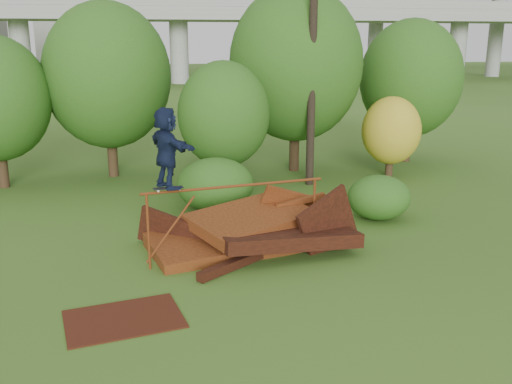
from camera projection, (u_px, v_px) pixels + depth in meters
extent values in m
plane|color=#2D5116|center=(309.00, 287.00, 12.07)|extent=(240.00, 240.00, 0.00)
cube|color=#431A0B|center=(221.00, 243.00, 14.20)|extent=(3.86, 2.88, 0.57)
cube|color=black|center=(282.00, 234.00, 14.10)|extent=(3.67, 2.62, 0.66)
cube|color=#431A0B|center=(251.00, 219.00, 14.39)|extent=(3.52, 3.09, 0.62)
cube|color=black|center=(328.00, 225.00, 14.04)|extent=(1.86, 0.97, 1.95)
cube|color=#431A0B|center=(283.00, 213.00, 15.36)|extent=(1.86, 0.60, 1.75)
cube|color=black|center=(172.00, 234.00, 14.34)|extent=(1.75, 1.21, 1.29)
cube|color=black|center=(240.00, 262.00, 13.12)|extent=(2.11, 1.69, 0.20)
cube|color=#431A0B|center=(300.00, 201.00, 15.03)|extent=(1.42, 0.40, 0.35)
cylinder|color=#6B2E10|center=(148.00, 232.00, 12.81)|extent=(0.06, 0.06, 1.78)
cylinder|color=#6B2E10|center=(314.00, 214.00, 14.14)|extent=(0.06, 0.06, 1.78)
cylinder|color=#6B2E10|center=(235.00, 186.00, 13.25)|extent=(4.35, 0.80, 0.06)
cube|color=black|center=(168.00, 188.00, 12.72)|extent=(0.69, 0.29, 0.02)
cylinder|color=beige|center=(158.00, 191.00, 12.58)|extent=(0.05, 0.04, 0.05)
cylinder|color=beige|center=(157.00, 190.00, 12.71)|extent=(0.05, 0.04, 0.05)
cylinder|color=beige|center=(180.00, 189.00, 12.74)|extent=(0.05, 0.04, 0.05)
cylinder|color=beige|center=(178.00, 188.00, 12.87)|extent=(0.05, 0.04, 0.05)
imported|color=#131C38|center=(167.00, 148.00, 12.48)|extent=(1.23, 1.73, 1.80)
cube|color=#3B170C|center=(124.00, 319.00, 10.66)|extent=(2.39, 1.92, 0.03)
cylinder|color=black|center=(2.00, 163.00, 20.05)|extent=(0.35, 0.35, 1.73)
cylinder|color=black|center=(112.00, 150.00, 21.70)|extent=(0.38, 0.38, 2.06)
ellipsoid|color=#174712|center=(107.00, 76.00, 20.99)|extent=(4.66, 4.66, 5.36)
cylinder|color=black|center=(225.00, 169.00, 19.88)|extent=(0.32, 0.32, 1.44)
ellipsoid|color=#174712|center=(224.00, 114.00, 19.39)|extent=(3.15, 3.15, 3.62)
cylinder|color=black|center=(294.00, 143.00, 22.62)|extent=(0.39, 0.39, 2.25)
ellipsoid|color=#174712|center=(296.00, 64.00, 21.84)|extent=(5.15, 5.15, 5.92)
cylinder|color=black|center=(389.00, 164.00, 21.73)|extent=(0.28, 0.28, 0.95)
ellipsoid|color=#A58C19|center=(391.00, 130.00, 21.40)|extent=(2.22, 2.22, 2.55)
cylinder|color=black|center=(407.00, 139.00, 24.43)|extent=(0.37, 0.37, 1.93)
ellipsoid|color=#174712|center=(411.00, 78.00, 23.78)|extent=(4.24, 4.24, 4.88)
ellipsoid|color=#174712|center=(215.00, 184.00, 17.34)|extent=(2.35, 2.17, 1.63)
ellipsoid|color=#174712|center=(379.00, 197.00, 16.53)|extent=(1.83, 1.68, 1.30)
cylinder|color=black|center=(313.00, 51.00, 19.49)|extent=(0.28, 0.28, 9.38)
cube|color=gray|center=(178.00, 15.00, 67.11)|extent=(160.00, 9.00, 1.40)
cylinder|color=gray|center=(21.00, 50.00, 65.15)|extent=(2.20, 2.20, 8.00)
cylinder|color=gray|center=(179.00, 49.00, 68.14)|extent=(2.20, 2.20, 8.00)
cylinder|color=gray|center=(324.00, 49.00, 71.14)|extent=(2.20, 2.20, 8.00)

